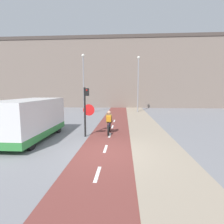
{
  "coord_description": "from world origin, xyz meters",
  "views": [
    {
      "loc": [
        0.84,
        -7.36,
        2.74
      ],
      "look_at": [
        0.0,
        4.99,
        1.2
      ],
      "focal_mm": 28.0,
      "sensor_mm": 36.0,
      "label": 1
    }
  ],
  "objects_px": {
    "traffic_light_pole": "(86,106)",
    "cyclist_near": "(109,123)",
    "van": "(30,120)",
    "street_lamp_far": "(83,78)",
    "street_lamp_sidewalk": "(138,78)"
  },
  "relations": [
    {
      "from": "cyclist_near",
      "to": "traffic_light_pole",
      "type": "bearing_deg",
      "value": -148.33
    },
    {
      "from": "traffic_light_pole",
      "to": "street_lamp_far",
      "type": "bearing_deg",
      "value": 103.76
    },
    {
      "from": "traffic_light_pole",
      "to": "cyclist_near",
      "type": "height_order",
      "value": "traffic_light_pole"
    },
    {
      "from": "street_lamp_sidewalk",
      "to": "van",
      "type": "bearing_deg",
      "value": -118.38
    },
    {
      "from": "street_lamp_far",
      "to": "van",
      "type": "distance_m",
      "value": 11.25
    },
    {
      "from": "cyclist_near",
      "to": "van",
      "type": "relative_size",
      "value": 0.33
    },
    {
      "from": "traffic_light_pole",
      "to": "street_lamp_far",
      "type": "relative_size",
      "value": 0.43
    },
    {
      "from": "traffic_light_pole",
      "to": "cyclist_near",
      "type": "bearing_deg",
      "value": 31.67
    },
    {
      "from": "cyclist_near",
      "to": "van",
      "type": "xyz_separation_m",
      "value": [
        -4.26,
        -1.58,
        0.4
      ]
    },
    {
      "from": "traffic_light_pole",
      "to": "van",
      "type": "height_order",
      "value": "traffic_light_pole"
    },
    {
      "from": "traffic_light_pole",
      "to": "cyclist_near",
      "type": "xyz_separation_m",
      "value": [
        1.26,
        0.78,
        -1.1
      ]
    },
    {
      "from": "street_lamp_far",
      "to": "cyclist_near",
      "type": "relative_size",
      "value": 4.01
    },
    {
      "from": "traffic_light_pole",
      "to": "cyclist_near",
      "type": "distance_m",
      "value": 1.85
    },
    {
      "from": "traffic_light_pole",
      "to": "street_lamp_sidewalk",
      "type": "xyz_separation_m",
      "value": [
        3.93,
        12.02,
        2.39
      ]
    },
    {
      "from": "traffic_light_pole",
      "to": "street_lamp_far",
      "type": "distance_m",
      "value": 10.57
    }
  ]
}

